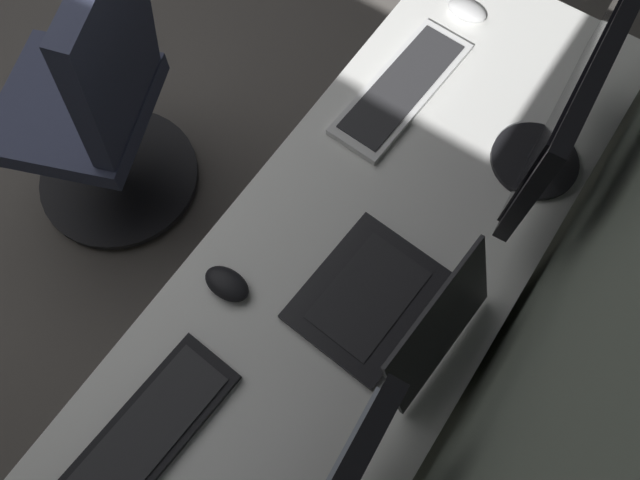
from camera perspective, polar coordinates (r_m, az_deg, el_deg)
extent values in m
plane|color=#59544F|center=(2.85, -27.71, 15.95)|extent=(5.14, 5.14, 0.00)
cube|color=white|center=(1.28, 1.86, -5.27)|extent=(1.98, 0.63, 0.03)
cylinder|color=silver|center=(2.07, 10.37, 16.24)|extent=(0.05, 0.05, 0.70)
cylinder|color=silver|center=(2.03, 22.80, 8.94)|extent=(0.05, 0.05, 0.70)
cube|color=white|center=(1.67, 5.65, -4.94)|extent=(0.40, 0.50, 0.69)
cube|color=silver|center=(1.71, -1.52, -0.38)|extent=(0.37, 0.01, 0.61)
cylinder|color=black|center=(1.47, 19.70, 7.12)|extent=(0.20, 0.20, 0.01)
cylinder|color=black|center=(1.42, 20.41, 8.23)|extent=(0.04, 0.04, 0.10)
cube|color=black|center=(1.26, 23.53, 13.02)|extent=(0.55, 0.07, 0.32)
cube|color=black|center=(1.26, 22.89, 13.46)|extent=(0.51, 0.05, 0.28)
cube|color=black|center=(1.25, 4.61, -5.37)|extent=(0.32, 0.26, 0.01)
cube|color=#262628|center=(1.25, 4.64, -5.25)|extent=(0.25, 0.17, 0.00)
cube|color=black|center=(1.14, 11.37, -8.18)|extent=(0.30, 0.10, 0.22)
cube|color=#4C1960|center=(1.14, 11.37, -8.18)|extent=(0.27, 0.08, 0.18)
cube|color=black|center=(1.24, -16.68, -17.88)|extent=(0.43, 0.17, 0.02)
cube|color=#2D2D30|center=(1.23, -16.82, -17.83)|extent=(0.38, 0.14, 0.00)
cube|color=silver|center=(1.51, 7.77, 14.07)|extent=(0.43, 0.16, 0.02)
cube|color=#2D2D30|center=(1.50, 7.82, 14.32)|extent=(0.38, 0.13, 0.00)
ellipsoid|color=black|center=(1.26, -8.83, -4.14)|extent=(0.06, 0.10, 0.03)
ellipsoid|color=silver|center=(1.68, 13.80, 20.42)|extent=(0.06, 0.10, 0.03)
cube|color=#383D56|center=(1.94, -22.19, 11.61)|extent=(0.57, 0.55, 0.07)
cube|color=#383D56|center=(1.63, -19.11, 16.35)|extent=(0.42, 0.27, 0.50)
cylinder|color=black|center=(2.11, -20.11, 8.34)|extent=(0.05, 0.05, 0.37)
cylinder|color=black|center=(2.28, -18.49, 5.74)|extent=(0.56, 0.56, 0.03)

